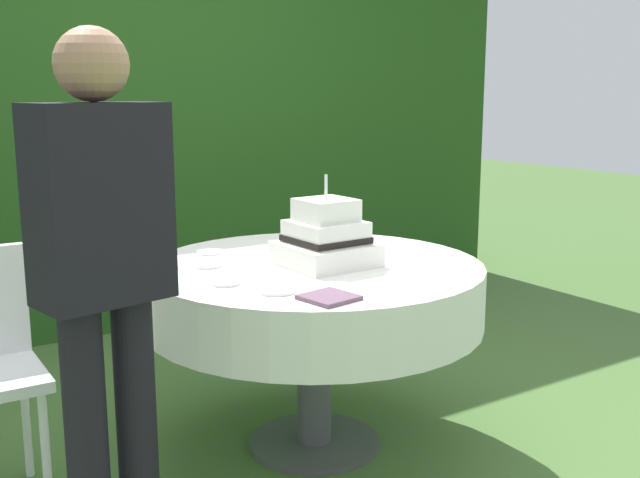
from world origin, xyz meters
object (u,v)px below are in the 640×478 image
at_px(serving_plate_far, 210,252).
at_px(cake_table, 314,294).
at_px(serving_plate_near, 276,290).
at_px(serving_plate_right, 226,283).
at_px(standing_person, 103,273).
at_px(wedding_cake, 326,239).
at_px(napkin_stack, 329,297).
at_px(serving_plate_left, 207,265).

bearing_deg(serving_plate_far, cake_table, -56.23).
height_order(cake_table, serving_plate_near, serving_plate_near).
bearing_deg(serving_plate_right, serving_plate_far, 70.93).
bearing_deg(serving_plate_right, cake_table, 13.29).
xyz_separation_m(serving_plate_right, standing_person, (-0.51, -0.28, 0.16)).
bearing_deg(wedding_cake, cake_table, 133.16).
bearing_deg(cake_table, serving_plate_near, -139.50).
distance_m(serving_plate_near, serving_plate_right, 0.21).
bearing_deg(serving_plate_right, napkin_stack, -61.80).
distance_m(serving_plate_right, standing_person, 0.61).
relative_size(wedding_cake, serving_plate_right, 3.49).
bearing_deg(standing_person, serving_plate_right, 28.54).
distance_m(cake_table, standing_person, 1.06).
bearing_deg(cake_table, serving_plate_far, 123.77).
xyz_separation_m(wedding_cake, serving_plate_near, (-0.37, -0.25, -0.10)).
bearing_deg(serving_plate_near, serving_plate_far, 83.78).
bearing_deg(serving_plate_near, serving_plate_right, 117.66).
bearing_deg(napkin_stack, serving_plate_far, 91.43).
relative_size(wedding_cake, napkin_stack, 2.22).
xyz_separation_m(serving_plate_left, napkin_stack, (0.13, -0.65, 0.00)).
distance_m(cake_table, serving_plate_near, 0.46).
height_order(serving_plate_far, serving_plate_right, same).
relative_size(serving_plate_far, standing_person, 0.07).
bearing_deg(serving_plate_far, napkin_stack, -88.57).
xyz_separation_m(cake_table, serving_plate_right, (-0.44, -0.10, 0.13)).
relative_size(wedding_cake, standing_person, 0.22).
bearing_deg(wedding_cake, standing_person, -160.55).
xyz_separation_m(serving_plate_near, serving_plate_left, (-0.03, 0.47, 0.00)).
relative_size(serving_plate_near, serving_plate_far, 1.24).
bearing_deg(serving_plate_near, wedding_cake, 34.34).
bearing_deg(napkin_stack, serving_plate_near, 118.78).
relative_size(serving_plate_left, standing_person, 0.07).
distance_m(serving_plate_near, napkin_stack, 0.20).
relative_size(wedding_cake, serving_plate_left, 3.18).
relative_size(serving_plate_near, napkin_stack, 0.82).
bearing_deg(serving_plate_far, wedding_cake, -55.36).
height_order(napkin_stack, standing_person, standing_person).
distance_m(wedding_cake, napkin_stack, 0.52).
bearing_deg(serving_plate_left, napkin_stack, -78.62).
xyz_separation_m(cake_table, serving_plate_near, (-0.34, -0.29, 0.13)).
relative_size(cake_table, serving_plate_near, 10.18).
relative_size(cake_table, standing_person, 0.83).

